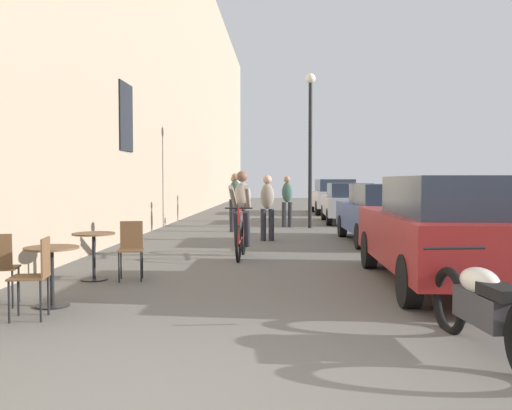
% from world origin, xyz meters
% --- Properties ---
extents(building_facade_left, '(0.54, 68.00, 12.15)m').
position_xyz_m(building_facade_left, '(-3.45, 14.00, 6.07)').
color(building_facade_left, tan).
rests_on(building_facade_left, ground_plane).
extents(cafe_table_near, '(0.64, 0.64, 0.72)m').
position_xyz_m(cafe_table_near, '(-2.04, 2.92, 0.52)').
color(cafe_table_near, black).
rests_on(cafe_table_near, ground_plane).
extents(cafe_chair_near_toward_street, '(0.44, 0.44, 0.89)m').
position_xyz_m(cafe_chair_near_toward_street, '(-1.97, 2.33, 0.52)').
color(cafe_chair_near_toward_street, black).
rests_on(cafe_chair_near_toward_street, ground_plane).
extents(cafe_table_mid, '(0.64, 0.64, 0.72)m').
position_xyz_m(cafe_table_mid, '(-2.14, 4.65, 0.52)').
color(cafe_table_mid, black).
rests_on(cafe_table_mid, ground_plane).
extents(cafe_chair_mid_toward_street, '(0.45, 0.45, 0.89)m').
position_xyz_m(cafe_chair_mid_toward_street, '(-1.59, 4.73, 0.52)').
color(cafe_chair_mid_toward_street, black).
rests_on(cafe_chair_mid_toward_street, ground_plane).
extents(cyclist_on_bicycle, '(0.52, 1.76, 1.74)m').
position_xyz_m(cyclist_on_bicycle, '(-0.08, 7.27, 0.81)').
color(cyclist_on_bicycle, black).
rests_on(cyclist_on_bicycle, ground_plane).
extents(pedestrian_near, '(0.35, 0.26, 1.65)m').
position_xyz_m(pedestrian_near, '(0.36, 10.15, 0.93)').
color(pedestrian_near, '#26262D').
rests_on(pedestrian_near, ground_plane).
extents(pedestrian_mid, '(0.36, 0.27, 1.73)m').
position_xyz_m(pedestrian_mid, '(-0.65, 12.53, 0.98)').
color(pedestrian_mid, '#26262D').
rests_on(pedestrian_mid, ground_plane).
extents(pedestrian_far, '(0.36, 0.26, 1.67)m').
position_xyz_m(pedestrian_far, '(0.89, 14.28, 0.94)').
color(pedestrian_far, '#26262D').
rests_on(pedestrian_far, ground_plane).
extents(pedestrian_furthest, '(0.37, 0.29, 1.68)m').
position_xyz_m(pedestrian_furthest, '(-1.06, 16.67, 0.95)').
color(pedestrian_furthest, '#26262D').
rests_on(pedestrian_furthest, ground_plane).
extents(street_lamp, '(0.32, 0.32, 4.90)m').
position_xyz_m(street_lamp, '(1.62, 13.93, 3.11)').
color(street_lamp, black).
rests_on(street_lamp, ground_plane).
extents(parked_car_nearest, '(1.88, 4.43, 1.58)m').
position_xyz_m(parked_car_nearest, '(3.07, 4.39, 0.82)').
color(parked_car_nearest, maroon).
rests_on(parked_car_nearest, ground_plane).
extents(parked_car_second, '(1.83, 4.10, 1.44)m').
position_xyz_m(parked_car_second, '(3.17, 9.83, 0.75)').
color(parked_car_second, '#384C84').
rests_on(parked_car_second, ground_plane).
extents(parked_car_third, '(1.73, 4.03, 1.43)m').
position_xyz_m(parked_car_third, '(3.09, 16.14, 0.74)').
color(parked_car_third, '#B7B7BC').
rests_on(parked_car_third, ground_plane).
extents(parked_car_fourth, '(2.00, 4.49, 1.57)m').
position_xyz_m(parked_car_fourth, '(3.08, 21.63, 0.82)').
color(parked_car_fourth, '#B7B7BC').
rests_on(parked_car_fourth, ground_plane).
extents(parked_motorcycle, '(0.62, 2.14, 0.92)m').
position_xyz_m(parked_motorcycle, '(2.50, 1.33, 0.40)').
color(parked_motorcycle, black).
rests_on(parked_motorcycle, ground_plane).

